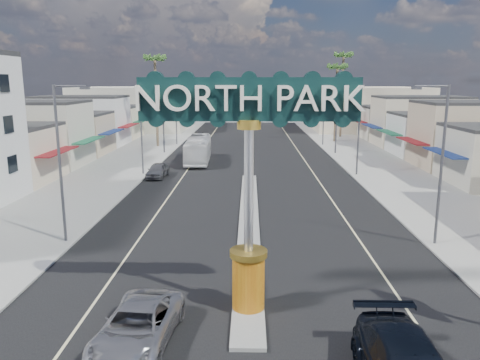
{
  "coord_description": "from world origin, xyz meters",
  "views": [
    {
      "loc": [
        0.03,
        -15.53,
        9.19
      ],
      "look_at": [
        -0.51,
        10.13,
        3.72
      ],
      "focal_mm": 35.0,
      "sensor_mm": 36.0,
      "label": 1
    }
  ],
  "objects_px": {
    "streetlight_r_far": "(323,110)",
    "city_bus": "(198,149)",
    "traffic_signal_right": "(322,120)",
    "streetlight_l_mid": "(143,124)",
    "gateway_sign": "(249,168)",
    "suv_left": "(138,326)",
    "streetlight_l_near": "(62,156)",
    "palm_right_mid": "(337,71)",
    "streetlight_l_far": "(177,110)",
    "palm_left_far": "(155,63)",
    "palm_right_far": "(343,60)",
    "streetlight_r_mid": "(357,124)",
    "traffic_signal_left": "(177,120)",
    "streetlight_r_near": "(439,157)",
    "car_parked_left": "(158,170)"
  },
  "relations": [
    {
      "from": "car_parked_left",
      "to": "gateway_sign",
      "type": "bearing_deg",
      "value": -68.27
    },
    {
      "from": "streetlight_l_near",
      "to": "car_parked_left",
      "type": "bearing_deg",
      "value": 85.21
    },
    {
      "from": "streetlight_l_near",
      "to": "streetlight_r_far",
      "type": "bearing_deg",
      "value": 63.58
    },
    {
      "from": "traffic_signal_right",
      "to": "streetlight_l_far",
      "type": "distance_m",
      "value": 21.2
    },
    {
      "from": "palm_right_far",
      "to": "streetlight_r_near",
      "type": "bearing_deg",
      "value": -95.02
    },
    {
      "from": "streetlight_l_far",
      "to": "streetlight_r_near",
      "type": "distance_m",
      "value": 46.9
    },
    {
      "from": "suv_left",
      "to": "city_bus",
      "type": "height_order",
      "value": "city_bus"
    },
    {
      "from": "traffic_signal_right",
      "to": "streetlight_l_mid",
      "type": "bearing_deg",
      "value": -144.5
    },
    {
      "from": "suv_left",
      "to": "streetlight_r_mid",
      "type": "bearing_deg",
      "value": 70.09
    },
    {
      "from": "streetlight_l_near",
      "to": "car_parked_left",
      "type": "relative_size",
      "value": 2.19
    },
    {
      "from": "streetlight_r_far",
      "to": "city_bus",
      "type": "relative_size",
      "value": 0.86
    },
    {
      "from": "palm_left_far",
      "to": "palm_right_far",
      "type": "xyz_separation_m",
      "value": [
        28.0,
        12.0,
        0.89
      ]
    },
    {
      "from": "gateway_sign",
      "to": "streetlight_r_mid",
      "type": "xyz_separation_m",
      "value": [
        10.43,
        28.02,
        -0.86
      ]
    },
    {
      "from": "streetlight_r_near",
      "to": "city_bus",
      "type": "xyz_separation_m",
      "value": [
        -16.32,
        27.51,
        -3.6
      ]
    },
    {
      "from": "traffic_signal_right",
      "to": "streetlight_r_mid",
      "type": "distance_m",
      "value": 14.07
    },
    {
      "from": "palm_right_mid",
      "to": "traffic_signal_left",
      "type": "bearing_deg",
      "value": -151.58
    },
    {
      "from": "streetlight_l_near",
      "to": "suv_left",
      "type": "bearing_deg",
      "value": -58.33
    },
    {
      "from": "traffic_signal_right",
      "to": "palm_right_mid",
      "type": "height_order",
      "value": "palm_right_mid"
    },
    {
      "from": "city_bus",
      "to": "streetlight_r_near",
      "type": "bearing_deg",
      "value": -61.58
    },
    {
      "from": "city_bus",
      "to": "palm_right_far",
      "type": "bearing_deg",
      "value": 47.28
    },
    {
      "from": "traffic_signal_right",
      "to": "streetlight_r_mid",
      "type": "bearing_deg",
      "value": -84.9
    },
    {
      "from": "streetlight_l_far",
      "to": "streetlight_r_mid",
      "type": "xyz_separation_m",
      "value": [
        20.87,
        -22.0,
        0.0
      ]
    },
    {
      "from": "streetlight_l_near",
      "to": "streetlight_r_near",
      "type": "distance_m",
      "value": 20.87
    },
    {
      "from": "palm_left_far",
      "to": "traffic_signal_left",
      "type": "bearing_deg",
      "value": -57.57
    },
    {
      "from": "streetlight_l_far",
      "to": "palm_left_far",
      "type": "xyz_separation_m",
      "value": [
        -2.57,
        -2.0,
        6.43
      ]
    },
    {
      "from": "gateway_sign",
      "to": "streetlight_r_near",
      "type": "bearing_deg",
      "value": 37.55
    },
    {
      "from": "streetlight_l_near",
      "to": "palm_right_far",
      "type": "relative_size",
      "value": 0.64
    },
    {
      "from": "streetlight_l_mid",
      "to": "streetlight_r_mid",
      "type": "relative_size",
      "value": 1.0
    },
    {
      "from": "streetlight_r_far",
      "to": "palm_right_far",
      "type": "xyz_separation_m",
      "value": [
        4.57,
        10.0,
        7.32
      ]
    },
    {
      "from": "streetlight_r_near",
      "to": "palm_left_far",
      "type": "xyz_separation_m",
      "value": [
        -23.43,
        40.0,
        6.43
      ]
    },
    {
      "from": "streetlight_r_far",
      "to": "palm_right_far",
      "type": "relative_size",
      "value": 0.64
    },
    {
      "from": "gateway_sign",
      "to": "suv_left",
      "type": "xyz_separation_m",
      "value": [
        -3.89,
        -2.59,
        -5.2
      ]
    },
    {
      "from": "streetlight_r_far",
      "to": "suv_left",
      "type": "relative_size",
      "value": 1.73
    },
    {
      "from": "traffic_signal_left",
      "to": "streetlight_l_far",
      "type": "height_order",
      "value": "streetlight_l_far"
    },
    {
      "from": "streetlight_l_mid",
      "to": "suv_left",
      "type": "distance_m",
      "value": 31.6
    },
    {
      "from": "gateway_sign",
      "to": "streetlight_l_far",
      "type": "bearing_deg",
      "value": 101.78
    },
    {
      "from": "streetlight_r_near",
      "to": "palm_right_far",
      "type": "height_order",
      "value": "palm_right_far"
    },
    {
      "from": "streetlight_l_far",
      "to": "palm_right_far",
      "type": "xyz_separation_m",
      "value": [
        25.43,
        10.0,
        7.32
      ]
    },
    {
      "from": "streetlight_l_mid",
      "to": "palm_left_far",
      "type": "xyz_separation_m",
      "value": [
        -2.57,
        20.0,
        6.43
      ]
    },
    {
      "from": "palm_right_mid",
      "to": "car_parked_left",
      "type": "xyz_separation_m",
      "value": [
        -21.87,
        -27.37,
        -9.9
      ]
    },
    {
      "from": "car_parked_left",
      "to": "streetlight_r_mid",
      "type": "bearing_deg",
      "value": 7.38
    },
    {
      "from": "traffic_signal_left",
      "to": "traffic_signal_right",
      "type": "xyz_separation_m",
      "value": [
        18.37,
        0.0,
        0.0
      ]
    },
    {
      "from": "traffic_signal_left",
      "to": "streetlight_r_near",
      "type": "height_order",
      "value": "streetlight_r_near"
    },
    {
      "from": "palm_right_mid",
      "to": "gateway_sign",
      "type": "bearing_deg",
      "value": -103.53
    },
    {
      "from": "streetlight_l_near",
      "to": "streetlight_r_mid",
      "type": "height_order",
      "value": "same"
    },
    {
      "from": "streetlight_l_far",
      "to": "streetlight_r_far",
      "type": "height_order",
      "value": "same"
    },
    {
      "from": "traffic_signal_left",
      "to": "palm_right_far",
      "type": "relative_size",
      "value": 0.43
    },
    {
      "from": "streetlight_l_mid",
      "to": "car_parked_left",
      "type": "bearing_deg",
      "value": -41.35
    },
    {
      "from": "streetlight_l_far",
      "to": "palm_right_mid",
      "type": "distance_m",
      "value": 24.41
    },
    {
      "from": "palm_right_mid",
      "to": "car_parked_left",
      "type": "distance_m",
      "value": 36.41
    }
  ]
}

